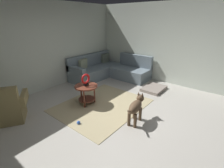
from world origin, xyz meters
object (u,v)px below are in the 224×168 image
object	(u,v)px
sectional_couch	(108,70)
torus_sculpture	(86,79)
armchair	(8,108)
dog_bed_mat	(154,89)
dog	(136,107)
side_table	(86,90)
dog_toy_ball	(79,123)

from	to	relation	value
sectional_couch	torus_sculpture	distance (m)	2.27
armchair	torus_sculpture	xyz separation A→B (m)	(1.64, -0.76, 0.39)
armchair	dog_bed_mat	size ratio (longest dim) A/B	1.25
dog	sectional_couch	bearing A→B (deg)	131.32
sectional_couch	side_table	size ratio (longest dim) A/B	3.75
dog_bed_mat	side_table	bearing A→B (deg)	153.72
sectional_couch	dog	bearing A→B (deg)	-128.60
dog_bed_mat	dog	xyz separation A→B (m)	(-1.91, -0.46, 0.33)
dog	dog_toy_ball	bearing A→B (deg)	-146.77
dog_bed_mat	dog	world-z (taller)	dog
side_table	dog_bed_mat	bearing A→B (deg)	-26.28
sectional_couch	dog_bed_mat	xyz separation A→B (m)	(-0.01, -1.94, -0.24)
armchair	side_table	xyz separation A→B (m)	(1.64, -0.76, 0.09)
dog_bed_mat	dog_toy_ball	world-z (taller)	dog_bed_mat
torus_sculpture	dog_toy_ball	bearing A→B (deg)	-144.69
dog	dog_bed_mat	bearing A→B (deg)	93.50
dog_bed_mat	dog	distance (m)	2.00
side_table	dog_toy_ball	xyz separation A→B (m)	(-0.76, -0.54, -0.38)
torus_sculpture	dog	size ratio (longest dim) A/B	0.39
dog_toy_ball	sectional_couch	bearing A→B (deg)	28.02
armchair	side_table	world-z (taller)	armchair
side_table	dog_toy_ball	size ratio (longest dim) A/B	7.61
sectional_couch	dog_bed_mat	size ratio (longest dim) A/B	2.81
armchair	dog	xyz separation A→B (m)	(1.75, -2.22, 0.05)
side_table	dog_bed_mat	size ratio (longest dim) A/B	0.75
armchair	dog_bed_mat	xyz separation A→B (m)	(3.66, -1.76, -0.28)
armchair	sectional_couch	bearing A→B (deg)	34.68
armchair	dog_bed_mat	bearing A→B (deg)	6.17
torus_sculpture	dog_bed_mat	xyz separation A→B (m)	(2.02, -1.00, -0.67)
dog	dog_toy_ball	distance (m)	1.31
torus_sculpture	dog	distance (m)	1.50
armchair	side_table	bearing A→B (deg)	6.91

